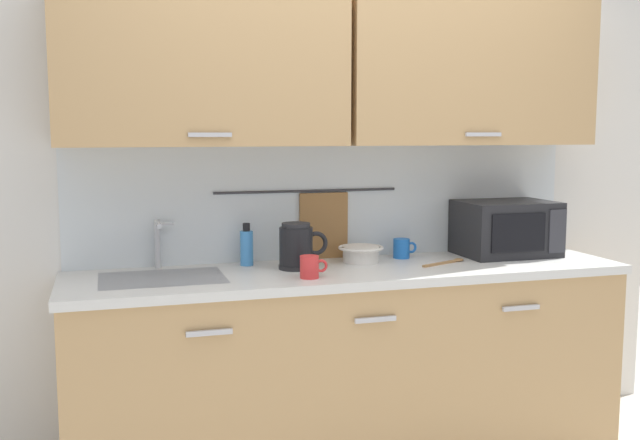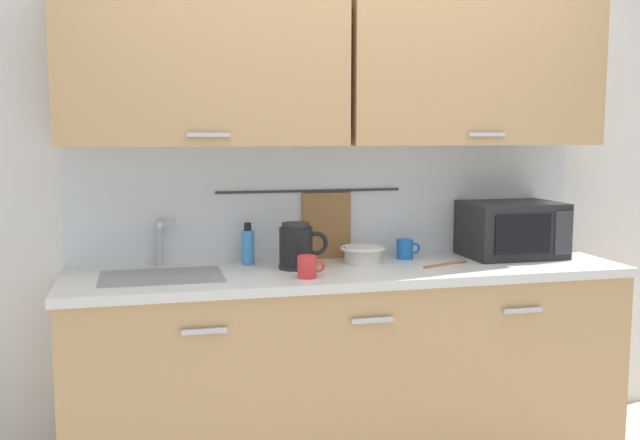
# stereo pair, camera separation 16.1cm
# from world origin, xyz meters

# --- Properties ---
(counter_unit) EXTENTS (2.53, 0.64, 0.90)m
(counter_unit) POSITION_xyz_m (-0.01, 0.30, 0.46)
(counter_unit) COLOR tan
(counter_unit) RESTS_ON ground
(back_wall_assembly) EXTENTS (3.70, 0.41, 2.50)m
(back_wall_assembly) POSITION_xyz_m (-0.00, 0.53, 1.52)
(back_wall_assembly) COLOR silver
(back_wall_assembly) RESTS_ON ground
(sink_faucet) EXTENTS (0.09, 0.17, 0.22)m
(sink_faucet) POSITION_xyz_m (-0.83, 0.53, 1.04)
(sink_faucet) COLOR #B2B5BA
(sink_faucet) RESTS_ON counter_unit
(microwave) EXTENTS (0.46, 0.35, 0.27)m
(microwave) POSITION_xyz_m (0.85, 0.41, 1.04)
(microwave) COLOR black
(microwave) RESTS_ON counter_unit
(electric_kettle) EXTENTS (0.23, 0.16, 0.21)m
(electric_kettle) POSITION_xyz_m (-0.24, 0.35, 1.00)
(electric_kettle) COLOR black
(electric_kettle) RESTS_ON counter_unit
(dish_soap_bottle) EXTENTS (0.06, 0.06, 0.20)m
(dish_soap_bottle) POSITION_xyz_m (-0.44, 0.50, 0.99)
(dish_soap_bottle) COLOR #3F8CD8
(dish_soap_bottle) RESTS_ON counter_unit
(mug_near_sink) EXTENTS (0.12, 0.08, 0.09)m
(mug_near_sink) POSITION_xyz_m (-0.24, 0.14, 0.95)
(mug_near_sink) COLOR red
(mug_near_sink) RESTS_ON counter_unit
(mixing_bowl) EXTENTS (0.21, 0.21, 0.08)m
(mixing_bowl) POSITION_xyz_m (0.09, 0.42, 0.94)
(mixing_bowl) COLOR silver
(mixing_bowl) RESTS_ON counter_unit
(mug_by_kettle) EXTENTS (0.12, 0.08, 0.09)m
(mug_by_kettle) POSITION_xyz_m (0.32, 0.47, 0.95)
(mug_by_kettle) COLOR blue
(mug_by_kettle) RESTS_ON counter_unit
(wooden_spoon) EXTENTS (0.26, 0.13, 0.01)m
(wooden_spoon) POSITION_xyz_m (0.48, 0.28, 0.91)
(wooden_spoon) COLOR #9E7042
(wooden_spoon) RESTS_ON counter_unit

